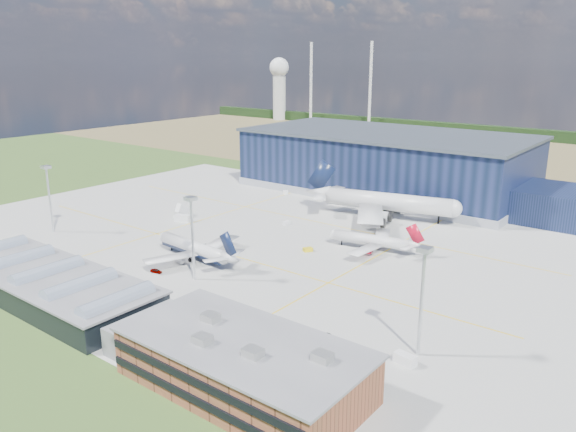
# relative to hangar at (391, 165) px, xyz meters

# --- Properties ---
(ground) EXTENTS (600.00, 600.00, 0.00)m
(ground) POSITION_rel_hangar_xyz_m (-2.81, -94.80, -11.62)
(ground) COLOR #304C1C
(ground) RESTS_ON ground
(apron) EXTENTS (220.00, 160.00, 0.08)m
(apron) POSITION_rel_hangar_xyz_m (-2.81, -84.80, -11.59)
(apron) COLOR #AAA9A4
(apron) RESTS_ON ground
(farmland) EXTENTS (600.00, 220.00, 0.01)m
(farmland) POSITION_rel_hangar_xyz_m (-2.81, 125.20, -11.62)
(farmland) COLOR olive
(farmland) RESTS_ON ground
(treeline) EXTENTS (600.00, 8.00, 8.00)m
(treeline) POSITION_rel_hangar_xyz_m (-2.81, 205.20, -7.62)
(treeline) COLOR black
(treeline) RESTS_ON ground
(horizon_dressing) EXTENTS (440.20, 18.00, 70.00)m
(horizon_dressing) POSITION_rel_hangar_xyz_m (-194.11, 199.58, 22.58)
(horizon_dressing) COLOR silver
(horizon_dressing) RESTS_ON ground
(hangar) EXTENTS (145.00, 62.00, 26.10)m
(hangar) POSITION_rel_hangar_xyz_m (0.00, 0.00, 0.00)
(hangar) COLOR black
(hangar) RESTS_ON ground
(ops_building) EXTENTS (46.00, 23.00, 10.90)m
(ops_building) POSITION_rel_hangar_xyz_m (52.20, -154.81, -6.82)
(ops_building) COLOR brown
(ops_building) RESTS_ON ground
(glass_concourse) EXTENTS (78.00, 23.00, 8.60)m
(glass_concourse) POSITION_rel_hangar_xyz_m (-9.26, -154.80, -7.93)
(glass_concourse) COLOR black
(glass_concourse) RESTS_ON ground
(light_mast_west) EXTENTS (2.60, 2.60, 23.00)m
(light_mast_west) POSITION_rel_hangar_xyz_m (-62.81, -124.80, 3.82)
(light_mast_west) COLOR silver
(light_mast_west) RESTS_ON ground
(light_mast_center) EXTENTS (2.60, 2.60, 23.00)m
(light_mast_center) POSITION_rel_hangar_xyz_m (7.19, -124.80, 3.82)
(light_mast_center) COLOR silver
(light_mast_center) RESTS_ON ground
(light_mast_east) EXTENTS (2.60, 2.60, 23.00)m
(light_mast_east) POSITION_rel_hangar_xyz_m (72.19, -124.80, 3.82)
(light_mast_east) COLOR silver
(light_mast_east) RESTS_ON ground
(airliner_navy) EXTENTS (37.79, 37.09, 11.45)m
(airliner_navy) POSITION_rel_hangar_xyz_m (-4.63, -113.89, -5.89)
(airliner_navy) COLOR silver
(airliner_navy) RESTS_ON ground
(airliner_red) EXTENTS (35.93, 35.39, 10.09)m
(airliner_red) POSITION_rel_hangar_xyz_m (32.81, -74.63, -6.57)
(airliner_red) COLOR silver
(airliner_red) RESTS_ON ground
(airliner_widebody) EXTENTS (71.91, 70.94, 19.57)m
(airliner_widebody) POSITION_rel_hangar_xyz_m (19.84, -39.80, -1.83)
(airliner_widebody) COLOR silver
(airliner_widebody) RESTS_ON ground
(gse_tug_b) EXTENTS (3.07, 3.36, 1.21)m
(gse_tug_b) POSITION_rel_hangar_xyz_m (18.19, -87.79, -11.01)
(gse_tug_b) COLOR yellow
(gse_tug_b) RESTS_ON ground
(gse_van_a) EXTENTS (6.38, 4.36, 2.56)m
(gse_van_a) POSITION_rel_hangar_xyz_m (-36.89, -89.26, -10.34)
(gse_van_a) COLOR silver
(gse_van_a) RESTS_ON ground
(gse_cart_a) EXTENTS (1.91, 2.86, 1.24)m
(gse_cart_a) POSITION_rel_hangar_xyz_m (-4.51, -69.27, -11.00)
(gse_cart_a) COLOR silver
(gse_cart_a) RESTS_ON ground
(gse_tug_c) EXTENTS (2.32, 3.29, 1.34)m
(gse_tug_c) POSITION_rel_hangar_xyz_m (14.10, -32.80, -10.95)
(gse_tug_c) COLOR yellow
(gse_tug_c) RESTS_ON ground
(gse_cart_b) EXTENTS (3.68, 3.82, 1.39)m
(gse_cart_b) POSITION_rel_hangar_xyz_m (-33.42, -32.80, -10.92)
(gse_cart_b) COLOR silver
(gse_cart_b) RESTS_ON ground
(gse_van_c) EXTENTS (4.72, 2.80, 2.13)m
(gse_van_c) POSITION_rel_hangar_xyz_m (71.73, -129.61, -10.55)
(gse_van_c) COLOR silver
(gse_van_c) RESTS_ON ground
(airstair) EXTENTS (2.66, 5.39, 3.32)m
(airstair) POSITION_rel_hangar_xyz_m (-42.26, -84.55, -9.96)
(airstair) COLOR silver
(airstair) RESTS_ON ground
(car_a) EXTENTS (3.74, 2.10, 1.20)m
(car_a) POSITION_rel_hangar_xyz_m (-4.65, -128.09, -11.01)
(car_a) COLOR #99999E
(car_a) RESTS_ON ground
(car_b) EXTENTS (3.80, 1.88, 1.20)m
(car_b) POSITION_rel_hangar_xyz_m (54.36, -130.51, -11.02)
(car_b) COLOR #99999E
(car_b) RESTS_ON ground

